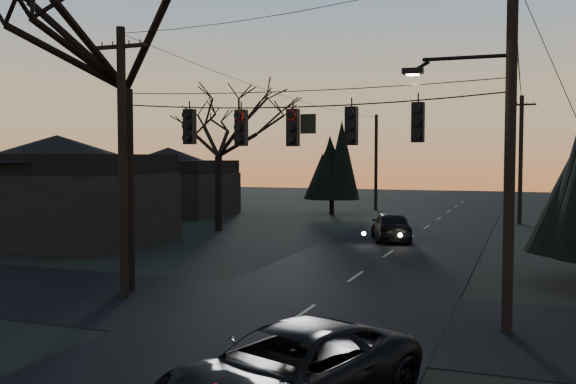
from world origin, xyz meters
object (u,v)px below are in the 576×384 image
at_px(utility_pole_right, 506,332).
at_px(utility_pole_left, 124,298).
at_px(utility_pole_far_l, 376,210).
at_px(suv_near, 289,373).
at_px(utility_pole_far_r, 519,224).
at_px(bare_tree_left, 125,7).
at_px(sedan_oncoming_a, 391,226).

distance_m(utility_pole_right, utility_pole_left, 11.50).
distance_m(utility_pole_far_l, suv_near, 43.66).
xyz_separation_m(utility_pole_far_r, suv_near, (-3.36, -34.89, 0.75)).
bearing_deg(utility_pole_right, utility_pole_left, 180.00).
relative_size(utility_pole_right, bare_tree_left, 0.75).
relative_size(utility_pole_right, suv_near, 1.85).
bearing_deg(utility_pole_far_r, suv_near, -95.50).
distance_m(utility_pole_left, suv_near, 10.69).
height_order(utility_pole_right, utility_pole_far_r, utility_pole_right).
bearing_deg(utility_pole_far_l, bare_tree_left, -90.91).
xyz_separation_m(utility_pole_right, utility_pole_far_l, (-11.50, 36.00, 0.00)).
distance_m(suv_near, sedan_oncoming_a, 23.65).
relative_size(utility_pole_far_r, sedan_oncoming_a, 1.83).
xyz_separation_m(utility_pole_right, utility_pole_left, (-11.50, 0.00, 0.00)).
height_order(bare_tree_left, suv_near, bare_tree_left).
bearing_deg(utility_pole_left, sedan_oncoming_a, 72.58).
xyz_separation_m(utility_pole_far_r, utility_pole_far_l, (-11.50, 8.00, 0.00)).
bearing_deg(sedan_oncoming_a, utility_pole_far_l, -92.47).
bearing_deg(utility_pole_right, bare_tree_left, 175.01).
distance_m(utility_pole_far_r, sedan_oncoming_a, 13.07).
xyz_separation_m(utility_pole_right, utility_pole_far_r, (0.00, 28.00, 0.00)).
distance_m(utility_pole_far_l, sedan_oncoming_a, 20.12).
bearing_deg(utility_pole_right, utility_pole_far_r, 90.00).
distance_m(utility_pole_right, sedan_oncoming_a, 17.75).
distance_m(utility_pole_far_r, utility_pole_far_l, 14.01).
relative_size(utility_pole_left, utility_pole_far_r, 1.00).
bearing_deg(bare_tree_left, utility_pole_far_l, 89.09).
bearing_deg(utility_pole_left, suv_near, -40.22).
relative_size(utility_pole_left, suv_near, 1.57).
height_order(utility_pole_far_r, sedan_oncoming_a, utility_pole_far_r).
bearing_deg(utility_pole_far_l, utility_pole_left, -90.00).
height_order(utility_pole_far_l, bare_tree_left, bare_tree_left).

